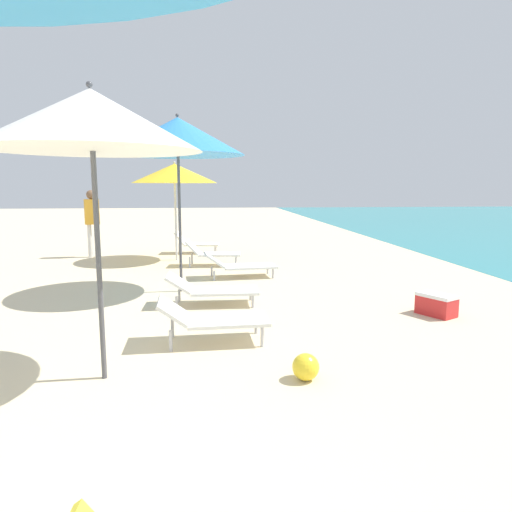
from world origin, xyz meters
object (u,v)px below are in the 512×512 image
(umbrella_farthest, at_px, (175,173))
(lounger_third_inland, at_px, (211,289))
(umbrella_third, at_px, (178,136))
(lounger_second_shoreside, at_px, (212,318))
(lounger_farthest_inland, at_px, (212,252))
(person_walking_near, at_px, (92,216))
(lounger_third_shoreside, at_px, (239,265))
(beach_ball, at_px, (306,367))
(umbrella_second, at_px, (91,120))
(cooler_box, at_px, (436,304))
(lounger_farthest_shoreside, at_px, (195,243))

(umbrella_farthest, bearing_deg, lounger_third_inland, -79.25)
(umbrella_third, xyz_separation_m, umbrella_farthest, (-0.33, 3.55, -0.52))
(lounger_second_shoreside, xyz_separation_m, umbrella_farthest, (-0.86, 6.31, 1.87))
(lounger_farthest_inland, relative_size, person_walking_near, 0.74)
(lounger_third_shoreside, height_order, lounger_farthest_inland, lounger_farthest_inland)
(lounger_third_shoreside, bearing_deg, umbrella_third, -139.46)
(person_walking_near, relative_size, beach_ball, 6.70)
(lounger_third_shoreside, bearing_deg, lounger_farthest_inland, 105.46)
(umbrella_second, height_order, beach_ball, umbrella_second)
(umbrella_second, relative_size, cooler_box, 4.52)
(umbrella_second, xyz_separation_m, lounger_third_shoreside, (1.63, 4.86, -2.17))
(lounger_farthest_shoreside, bearing_deg, lounger_farthest_inland, -74.54)
(lounger_farthest_inland, height_order, person_walking_near, person_walking_near)
(umbrella_third, relative_size, lounger_farthest_inland, 2.35)
(lounger_second_shoreside, height_order, lounger_farthest_shoreside, lounger_farthest_shoreside)
(lounger_third_inland, relative_size, umbrella_farthest, 0.58)
(umbrella_farthest, height_order, lounger_farthest_shoreside, umbrella_farthest)
(person_walking_near, bearing_deg, lounger_second_shoreside, 5.25)
(lounger_third_inland, distance_m, lounger_farthest_inland, 3.60)
(lounger_farthest_shoreside, xyz_separation_m, person_walking_near, (-2.66, -0.46, 0.78))
(umbrella_farthest, xyz_separation_m, lounger_farthest_inland, (0.88, -0.95, -1.85))
(lounger_third_shoreside, height_order, beach_ball, lounger_third_shoreside)
(umbrella_farthest, bearing_deg, umbrella_second, -91.50)
(umbrella_farthest, distance_m, lounger_farthest_shoreside, 2.26)
(lounger_farthest_shoreside, bearing_deg, umbrella_third, -87.61)
(lounger_third_inland, relative_size, lounger_farthest_inland, 1.11)
(umbrella_third, bearing_deg, person_walking_near, 120.85)
(umbrella_second, xyz_separation_m, lounger_farthest_shoreside, (0.63, 8.44, -2.14))
(lounger_second_shoreside, bearing_deg, lounger_third_inland, 87.53)
(lounger_third_inland, distance_m, person_walking_near, 6.16)
(lounger_farthest_inland, bearing_deg, lounger_second_shoreside, -86.29)
(lounger_farthest_shoreside, relative_size, lounger_farthest_inland, 0.96)
(lounger_second_shoreside, distance_m, person_walking_near, 7.72)
(umbrella_second, bearing_deg, umbrella_third, 81.99)
(lounger_second_shoreside, relative_size, lounger_third_inland, 0.92)
(umbrella_second, relative_size, person_walking_near, 1.58)
(umbrella_second, xyz_separation_m, lounger_farthest_inland, (1.07, 6.31, -2.12))
(lounger_third_shoreside, distance_m, umbrella_farthest, 3.39)
(umbrella_second, relative_size, lounger_second_shoreside, 2.09)
(umbrella_second, xyz_separation_m, cooler_box, (4.30, 1.78, -2.28))
(umbrella_third, relative_size, person_walking_near, 1.74)
(lounger_third_shoreside, height_order, cooler_box, lounger_third_shoreside)
(lounger_second_shoreside, height_order, lounger_third_shoreside, lounger_second_shoreside)
(lounger_farthest_inland, bearing_deg, umbrella_farthest, 136.86)
(umbrella_farthest, xyz_separation_m, lounger_farthest_shoreside, (0.44, 1.18, -1.87))
(lounger_second_shoreside, height_order, lounger_farthest_inland, lounger_farthest_inland)
(umbrella_second, xyz_separation_m, beach_ball, (1.94, -0.24, -2.31))
(lounger_second_shoreside, bearing_deg, umbrella_second, -140.46)
(umbrella_third, bearing_deg, lounger_farthest_inland, 78.03)
(umbrella_second, relative_size, lounger_farthest_shoreside, 2.21)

